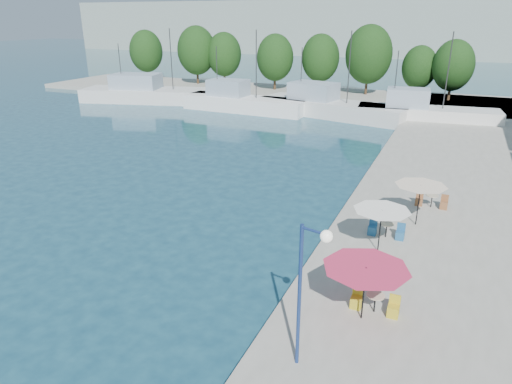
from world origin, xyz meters
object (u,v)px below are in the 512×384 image
at_px(trawler_01, 155,94).
at_px(umbrella_cream, 420,190).
at_px(trawler_03, 329,107).
at_px(umbrella_pink, 366,274).
at_px(street_lamp, 310,273).
at_px(trawler_02, 242,102).
at_px(umbrella_white, 381,215).
at_px(trawler_04, 423,114).

distance_m(trawler_01, umbrella_cream, 47.86).
distance_m(trawler_03, umbrella_pink, 40.78).
distance_m(umbrella_pink, street_lamp, 3.82).
bearing_deg(trawler_03, umbrella_pink, -60.23).
height_order(trawler_02, trawler_03, same).
distance_m(umbrella_white, street_lamp, 9.06).
bearing_deg(umbrella_white, umbrella_cream, 70.75).
bearing_deg(umbrella_white, umbrella_pink, -86.36).
bearing_deg(trawler_02, trawler_03, 9.83).
height_order(trawler_03, umbrella_cream, trawler_03).
bearing_deg(umbrella_pink, street_lamp, -109.17).
distance_m(trawler_04, street_lamp, 42.52).
xyz_separation_m(trawler_01, trawler_02, (14.04, -1.10, 0.00)).
bearing_deg(umbrella_white, trawler_03, 109.12).
xyz_separation_m(trawler_02, umbrella_pink, (22.86, -37.58, 1.45)).
bearing_deg(trawler_03, umbrella_cream, -53.53).
bearing_deg(trawler_04, umbrella_white, -94.95).
xyz_separation_m(trawler_04, umbrella_pink, (1.14, -39.12, 1.45)).
xyz_separation_m(umbrella_cream, street_lamp, (-2.16, -12.81, 1.46)).
bearing_deg(umbrella_white, trawler_04, 91.35).
distance_m(trawler_02, umbrella_pink, 44.01).
height_order(trawler_03, trawler_04, same).
distance_m(trawler_02, umbrella_white, 39.13).
xyz_separation_m(trawler_02, street_lamp, (21.71, -40.87, 3.02)).
relative_size(trawler_04, street_lamp, 3.06).
relative_size(trawler_01, street_lamp, 4.37).
bearing_deg(street_lamp, trawler_02, 130.80).
height_order(trawler_01, trawler_03, same).
bearing_deg(umbrella_white, trawler_01, 137.84).
relative_size(trawler_03, umbrella_white, 6.89).
height_order(trawler_02, umbrella_pink, trawler_02).
bearing_deg(umbrella_cream, umbrella_pink, -96.08).
height_order(trawler_01, umbrella_cream, trawler_01).
relative_size(trawler_04, umbrella_pink, 4.79).
distance_m(trawler_02, trawler_03, 11.02).
height_order(trawler_04, street_lamp, trawler_04).
height_order(umbrella_cream, street_lamp, street_lamp).
bearing_deg(trawler_01, trawler_02, -19.38).
height_order(trawler_03, street_lamp, trawler_03).
bearing_deg(umbrella_cream, trawler_03, 113.72).
height_order(umbrella_pink, street_lamp, street_lamp).
xyz_separation_m(trawler_02, umbrella_white, (22.50, -31.98, 1.44)).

